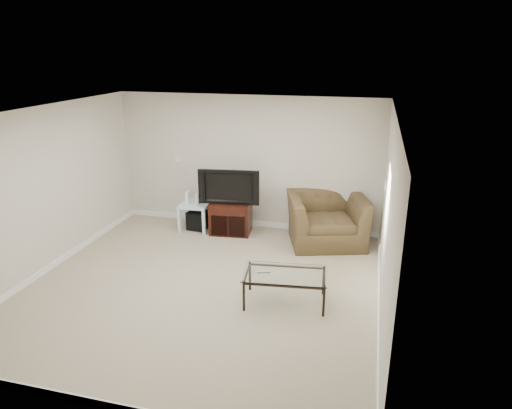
% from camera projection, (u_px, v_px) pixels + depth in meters
% --- Properties ---
extents(floor, '(5.00, 5.00, 0.00)m').
position_uv_depth(floor, '(202.00, 286.00, 6.66)').
color(floor, tan).
rests_on(floor, ground).
extents(ceiling, '(5.00, 5.00, 0.00)m').
position_uv_depth(ceiling, '(195.00, 113.00, 5.85)').
color(ceiling, white).
rests_on(ceiling, ground).
extents(wall_back, '(5.00, 0.02, 2.50)m').
position_uv_depth(wall_back, '(248.00, 163.00, 8.54)').
color(wall_back, silver).
rests_on(wall_back, ground).
extents(wall_left, '(0.02, 5.00, 2.50)m').
position_uv_depth(wall_left, '(43.00, 191.00, 6.84)').
color(wall_left, silver).
rests_on(wall_left, ground).
extents(wall_right, '(0.02, 5.00, 2.50)m').
position_uv_depth(wall_right, '(388.00, 222.00, 5.66)').
color(wall_right, silver).
rests_on(wall_right, ground).
extents(plate_back, '(0.12, 0.02, 0.12)m').
position_uv_depth(plate_back, '(178.00, 159.00, 8.86)').
color(plate_back, white).
rests_on(plate_back, wall_back).
extents(plate_right_switch, '(0.02, 0.09, 0.13)m').
position_uv_depth(plate_right_switch, '(385.00, 186.00, 7.13)').
color(plate_right_switch, white).
rests_on(plate_right_switch, wall_right).
extents(plate_right_outlet, '(0.02, 0.08, 0.12)m').
position_uv_depth(plate_right_outlet, '(380.00, 249.00, 7.16)').
color(plate_right_outlet, white).
rests_on(plate_right_outlet, wall_right).
extents(tv_stand, '(0.78, 0.58, 0.61)m').
position_uv_depth(tv_stand, '(231.00, 217.00, 8.49)').
color(tv_stand, black).
rests_on(tv_stand, floor).
extents(dvd_player, '(0.44, 0.33, 0.06)m').
position_uv_depth(dvd_player, '(230.00, 207.00, 8.38)').
color(dvd_player, black).
rests_on(dvd_player, tv_stand).
extents(television, '(1.05, 0.34, 0.64)m').
position_uv_depth(television, '(230.00, 185.00, 8.25)').
color(television, black).
rests_on(television, tv_stand).
extents(side_table, '(0.55, 0.55, 0.52)m').
position_uv_depth(side_table, '(196.00, 216.00, 8.67)').
color(side_table, '#ABC6D5').
rests_on(side_table, floor).
extents(subwoofer, '(0.38, 0.38, 0.34)m').
position_uv_depth(subwoofer, '(198.00, 220.00, 8.70)').
color(subwoofer, black).
rests_on(subwoofer, floor).
extents(game_console, '(0.07, 0.18, 0.24)m').
position_uv_depth(game_console, '(188.00, 197.00, 8.55)').
color(game_console, white).
rests_on(game_console, side_table).
extents(game_case, '(0.06, 0.15, 0.20)m').
position_uv_depth(game_case, '(198.00, 199.00, 8.52)').
color(game_case, silver).
rests_on(game_case, side_table).
extents(recliner, '(1.51, 1.21, 1.15)m').
position_uv_depth(recliner, '(327.00, 212.00, 7.98)').
color(recliner, '#482A1C').
rests_on(recliner, floor).
extents(coffee_table, '(1.18, 0.76, 0.44)m').
position_uv_depth(coffee_table, '(285.00, 288.00, 6.16)').
color(coffee_table, black).
rests_on(coffee_table, floor).
extents(remote, '(0.18, 0.09, 0.02)m').
position_uv_depth(remote, '(264.00, 272.00, 6.11)').
color(remote, '#B2B2B7').
rests_on(remote, coffee_table).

